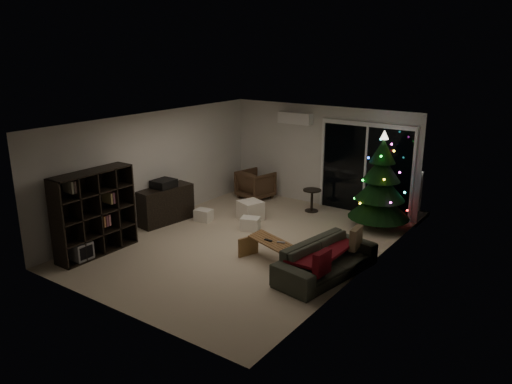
% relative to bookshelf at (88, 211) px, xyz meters
% --- Properties ---
extents(room, '(6.50, 7.51, 2.60)m').
position_rel_bookshelf_xyz_m(room, '(2.71, 3.50, 0.19)').
color(room, beige).
rests_on(room, ground).
extents(bookshelf, '(0.93, 1.69, 1.65)m').
position_rel_bookshelf_xyz_m(bookshelf, '(0.00, 0.00, 0.00)').
color(bookshelf, black).
rests_on(bookshelf, floor).
extents(media_cabinet, '(0.67, 1.37, 0.82)m').
position_rel_bookshelf_xyz_m(media_cabinet, '(0.00, 2.04, -0.41)').
color(media_cabinet, black).
rests_on(media_cabinet, floor).
extents(stereo, '(0.42, 0.49, 0.18)m').
position_rel_bookshelf_xyz_m(stereo, '(0.00, 2.04, 0.09)').
color(stereo, black).
rests_on(stereo, media_cabinet).
extents(armchair, '(0.95, 0.96, 0.74)m').
position_rel_bookshelf_xyz_m(armchair, '(0.63, 4.73, -0.45)').
color(armchair, '#493428').
rests_on(armchair, floor).
extents(ottoman, '(0.63, 0.63, 0.44)m').
position_rel_bookshelf_xyz_m(ottoman, '(1.49, 3.31, -0.60)').
color(ottoman, white).
rests_on(ottoman, floor).
extents(cardboard_box_a, '(0.42, 0.34, 0.27)m').
position_rel_bookshelf_xyz_m(cardboard_box_a, '(0.66, 2.60, -0.69)').
color(cardboard_box_a, white).
rests_on(cardboard_box_a, floor).
extents(cardboard_box_b, '(0.48, 0.42, 0.28)m').
position_rel_bookshelf_xyz_m(cardboard_box_b, '(1.89, 2.75, -0.68)').
color(cardboard_box_b, white).
rests_on(cardboard_box_b, floor).
extents(side_table, '(0.52, 0.52, 0.55)m').
position_rel_bookshelf_xyz_m(side_table, '(2.37, 4.64, -0.55)').
color(side_table, black).
rests_on(side_table, floor).
extents(floor_lamp, '(0.25, 0.25, 1.58)m').
position_rel_bookshelf_xyz_m(floor_lamp, '(0.88, 5.48, -0.04)').
color(floor_lamp, black).
rests_on(floor_lamp, floor).
extents(sofa, '(1.14, 2.18, 0.61)m').
position_rel_bookshelf_xyz_m(sofa, '(4.30, 1.68, -0.52)').
color(sofa, '#262824').
rests_on(sofa, floor).
extents(sofa_throw, '(0.65, 1.49, 0.05)m').
position_rel_bookshelf_xyz_m(sofa_throw, '(4.20, 1.68, -0.39)').
color(sofa_throw, '#5E080E').
rests_on(sofa_throw, sofa).
extents(cushion_a, '(0.15, 0.41, 0.40)m').
position_rel_bookshelf_xyz_m(cushion_a, '(4.55, 2.33, -0.28)').
color(cushion_a, brown).
rests_on(cushion_a, sofa).
extents(cushion_b, '(0.15, 0.41, 0.40)m').
position_rel_bookshelf_xyz_m(cushion_b, '(4.55, 1.03, -0.28)').
color(cushion_b, '#5E080E').
rests_on(cushion_b, sofa).
extents(coffee_table, '(1.36, 0.84, 0.41)m').
position_rel_bookshelf_xyz_m(coffee_table, '(3.27, 1.60, -0.62)').
color(coffee_table, olive).
rests_on(coffee_table, floor).
extents(remote_a, '(0.16, 0.05, 0.02)m').
position_rel_bookshelf_xyz_m(remote_a, '(3.12, 1.60, -0.41)').
color(remote_a, black).
rests_on(remote_a, coffee_table).
extents(remote_b, '(0.16, 0.09, 0.02)m').
position_rel_bookshelf_xyz_m(remote_b, '(3.37, 1.65, -0.41)').
color(remote_b, slate).
rests_on(remote_b, coffee_table).
extents(christmas_tree, '(1.50, 1.50, 2.17)m').
position_rel_bookshelf_xyz_m(christmas_tree, '(4.12, 4.50, 0.26)').
color(christmas_tree, black).
rests_on(christmas_tree, floor).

